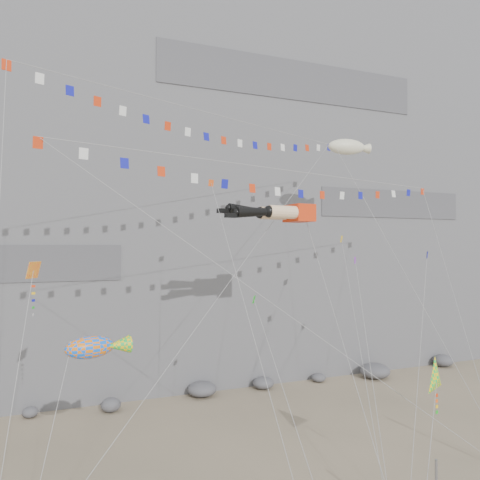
{
  "coord_description": "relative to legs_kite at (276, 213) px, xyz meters",
  "views": [
    {
      "loc": [
        -12.35,
        -23.11,
        13.37
      ],
      "look_at": [
        0.45,
        9.0,
        13.85
      ],
      "focal_mm": 35.0,
      "sensor_mm": 36.0,
      "label": 1
    }
  ],
  "objects": [
    {
      "name": "small_kite_a",
      "position": [
        -4.19,
        1.01,
        1.46
      ],
      "size": [
        1.18,
        12.96,
        21.54
      ],
      "color": "#F85414",
      "rests_on": "ground"
    },
    {
      "name": "flag_banner_upper",
      "position": [
        -3.79,
        1.82,
        6.78
      ],
      "size": [
        25.23,
        17.09,
        28.3
      ],
      "color": "red",
      "rests_on": "ground"
    },
    {
      "name": "small_kite_d",
      "position": [
        7.78,
        3.72,
        -1.93
      ],
      "size": [
        8.0,
        15.5,
        21.59
      ],
      "color": "yellow",
      "rests_on": "ground"
    },
    {
      "name": "flag_banner_lower",
      "position": [
        0.4,
        -1.18,
        2.71
      ],
      "size": [
        30.32,
        11.55,
        22.43
      ],
      "color": "red",
      "rests_on": "ground"
    },
    {
      "name": "legs_kite",
      "position": [
        0.0,
        0.0,
        0.0
      ],
      "size": [
        6.83,
        13.97,
        20.3
      ],
      "rotation": [
        0.0,
        0.0,
        0.09
      ],
      "color": "red",
      "rests_on": "ground"
    },
    {
      "name": "small_kite_c",
      "position": [
        -2.61,
        -2.37,
        -5.76
      ],
      "size": [
        1.05,
        9.83,
        13.65
      ],
      "color": "green",
      "rests_on": "ground"
    },
    {
      "name": "blimp_windsock",
      "position": [
        8.8,
        4.5,
        6.05
      ],
      "size": [
        4.97,
        14.03,
        25.46
      ],
      "color": "beige",
      "rests_on": "ground"
    },
    {
      "name": "small_kite_e",
      "position": [
        10.28,
        -2.97,
        -3.15
      ],
      "size": [
        9.2,
        8.28,
        17.14
      ],
      "color": "#1316A7",
      "rests_on": "ground"
    },
    {
      "name": "talus_boulders",
      "position": [
        -1.71,
        11.54,
        -15.07
      ],
      "size": [
        60.0,
        3.0,
        1.2
      ],
      "primitive_type": null,
      "color": "#5B5B60",
      "rests_on": "ground"
    },
    {
      "name": "cliff",
      "position": [
        -1.71,
        26.54,
        9.33
      ],
      "size": [
        80.0,
        28.0,
        50.0
      ],
      "primitive_type": "cube",
      "color": "slate",
      "rests_on": "ground"
    },
    {
      "name": "harlequin_kite",
      "position": [
        -15.01,
        -2.87,
        -3.53
      ],
      "size": [
        2.52,
        6.84,
        13.55
      ],
      "color": "red",
      "rests_on": "ground"
    },
    {
      "name": "fish_windsock",
      "position": [
        -12.4,
        -4.54,
        -7.25
      ],
      "size": [
        4.93,
        4.76,
        9.65
      ],
      "color": "orange",
      "rests_on": "ground"
    },
    {
      "name": "delta_kite",
      "position": [
        4.44,
        -9.78,
        -9.18
      ],
      "size": [
        6.33,
        4.91,
        9.22
      ],
      "color": "yellow",
      "rests_on": "ground"
    },
    {
      "name": "small_kite_b",
      "position": [
        6.41,
        -0.04,
        -3.54
      ],
      "size": [
        5.76,
        10.72,
        16.7
      ],
      "color": "purple",
      "rests_on": "ground"
    }
  ]
}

